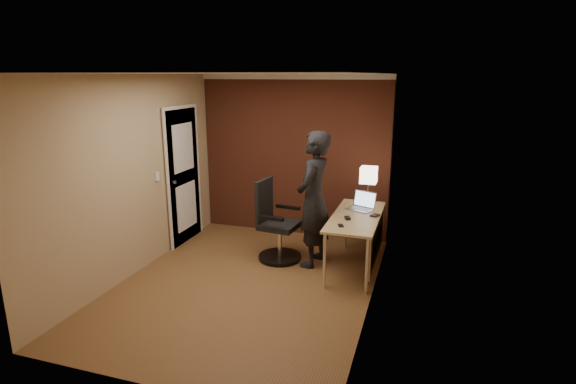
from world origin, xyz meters
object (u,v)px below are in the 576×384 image
object	(u,v)px
laptop	(362,204)
office_chair	(275,226)
person	(314,199)
phone	(341,225)
desk	(361,225)
wallet	(375,215)
desk_lamp	(369,175)
mouse	(347,218)

from	to	relation	value
laptop	office_chair	bearing A→B (deg)	-163.53
office_chair	person	size ratio (longest dim) A/B	0.61
person	phone	bearing A→B (deg)	52.11
desk	wallet	xyz separation A→B (m)	(0.16, 0.04, 0.14)
desk_lamp	laptop	distance (m)	0.42
phone	person	world-z (taller)	person
desk	desk_lamp	distance (m)	0.77
phone	desk_lamp	bearing A→B (deg)	59.63
desk_lamp	phone	size ratio (longest dim) A/B	4.65
desk	mouse	distance (m)	0.29
desk	desk_lamp	bearing A→B (deg)	90.66
laptop	person	bearing A→B (deg)	-149.95
desk	office_chair	bearing A→B (deg)	-179.29
laptop	mouse	world-z (taller)	laptop
desk_lamp	laptop	xyz separation A→B (m)	(-0.04, -0.22, -0.35)
wallet	office_chair	xyz separation A→B (m)	(-1.34, -0.06, -0.26)
desk	phone	xyz separation A→B (m)	(-0.18, -0.47, 0.13)
desk_lamp	person	size ratio (longest dim) A/B	0.30
mouse	desk_lamp	bearing A→B (deg)	54.38
office_chair	laptop	bearing A→B (deg)	16.47
desk	person	world-z (taller)	person
laptop	wallet	xyz separation A→B (m)	(0.20, -0.28, -0.05)
laptop	office_chair	size ratio (longest dim) A/B	0.37
desk	mouse	world-z (taller)	mouse
office_chair	desk	bearing A→B (deg)	0.71
wallet	person	bearing A→B (deg)	-175.30
phone	person	size ratio (longest dim) A/B	0.06
phone	wallet	world-z (taller)	wallet
wallet	office_chair	distance (m)	1.36
laptop	wallet	distance (m)	0.35
desk	phone	world-z (taller)	phone
desk	mouse	xyz separation A→B (m)	(-0.15, -0.19, 0.14)
desk	person	distance (m)	0.71
desk_lamp	office_chair	bearing A→B (deg)	-154.55
laptop	office_chair	world-z (taller)	office_chair
desk	person	size ratio (longest dim) A/B	0.83
desk	office_chair	size ratio (longest dim) A/B	1.37
mouse	phone	bearing A→B (deg)	-120.88
mouse	laptop	bearing A→B (deg)	53.88
desk_lamp	wallet	xyz separation A→B (m)	(0.17, -0.50, -0.41)
desk_lamp	mouse	world-z (taller)	desk_lamp
wallet	office_chair	world-z (taller)	office_chair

